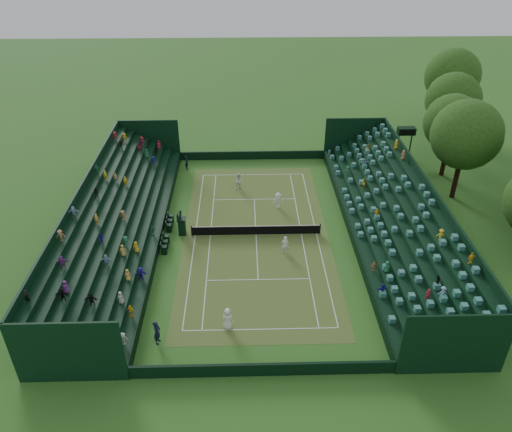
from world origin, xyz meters
The scene contains 19 objects.
ground centered at (0.00, 0.00, 0.00)m, with size 160.00×160.00×0.00m, color #306A21.
court_surface centered at (0.00, 0.00, 0.01)m, with size 12.97×26.77×0.01m, color #356C24.
perimeter_wall_north centered at (0.00, 15.88, 0.50)m, with size 17.17×0.20×1.00m, color black.
perimeter_wall_south centered at (0.00, -15.88, 0.50)m, with size 17.17×0.20×1.00m, color black.
perimeter_wall_east centered at (8.48, 0.00, 0.50)m, with size 0.20×31.77×1.00m, color black.
perimeter_wall_west centered at (-8.48, 0.00, 0.50)m, with size 0.20×31.77×1.00m, color black.
north_grandstand centered at (12.66, 0.00, 1.55)m, with size 6.60×32.00×4.90m.
south_grandstand centered at (-12.66, 0.00, 1.55)m, with size 6.60×32.00×4.90m.
tennis_net centered at (0.00, 0.00, 0.53)m, with size 11.67×0.10×1.06m.
scoreboard_tower centered at (17.75, 16.00, 3.14)m, with size 2.00×1.00×3.70m.
tree_row centered at (23.15, 9.59, 6.66)m, with size 12.35×36.35×10.69m.
umpire_chair centered at (-6.66, 0.29, 1.07)m, with size 0.79×0.79×2.50m.
courtside_chairs centered at (-7.93, -0.14, 0.41)m, with size 0.50×5.47×1.08m.
player_near_west centered at (-2.28, -11.69, 0.88)m, with size 0.86×0.56×1.76m, color white.
player_near_east centered at (2.41, -2.77, 0.83)m, with size 0.60×0.40×1.66m, color white.
player_far_west centered at (-1.50, 8.69, 0.91)m, with size 0.88×0.69×1.82m, color white.
player_far_east centered at (2.30, 4.74, 0.82)m, with size 1.06×0.61×1.64m, color white.
line_judge_north centered at (-7.41, 13.41, 0.83)m, with size 0.61×0.40×1.67m, color black.
line_judge_south centered at (-7.00, -12.91, 0.93)m, with size 0.68×0.44×1.86m, color black.
Camera 1 is at (-1.01, -37.37, 25.24)m, focal length 35.00 mm.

